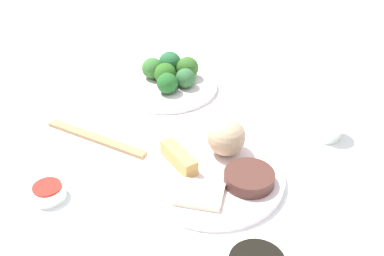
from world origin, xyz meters
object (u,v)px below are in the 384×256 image
object	(u,v)px
broccoli_plate	(167,86)
chopsticks_pair	(96,138)
main_plate	(213,177)
sauce_ramekin_sweet_and_sour	(48,193)
teacup	(327,124)

from	to	relation	value
broccoli_plate	chopsticks_pair	xyz separation A→B (m)	(-0.17, -0.19, -0.00)
main_plate	sauce_ramekin_sweet_and_sour	xyz separation A→B (m)	(-0.29, -0.00, 0.00)
sauce_ramekin_sweet_and_sour	teacup	distance (m)	0.55
broccoli_plate	sauce_ramekin_sweet_and_sour	distance (m)	0.43
broccoli_plate	chopsticks_pair	distance (m)	0.25
teacup	broccoli_plate	bearing A→B (deg)	139.90
teacup	chopsticks_pair	size ratio (longest dim) A/B	0.26
sauce_ramekin_sweet_and_sour	broccoli_plate	bearing A→B (deg)	55.13
main_plate	broccoli_plate	xyz separation A→B (m)	(-0.04, 0.35, -0.00)
sauce_ramekin_sweet_and_sour	chopsticks_pair	xyz separation A→B (m)	(0.08, 0.16, -0.01)
broccoli_plate	teacup	distance (m)	0.39
main_plate	chopsticks_pair	xyz separation A→B (m)	(-0.21, 0.16, -0.00)
broccoli_plate	teacup	xyz separation A→B (m)	(0.30, -0.25, 0.02)
chopsticks_pair	teacup	bearing A→B (deg)	-7.46
sauce_ramekin_sweet_and_sour	teacup	size ratio (longest dim) A/B	0.97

